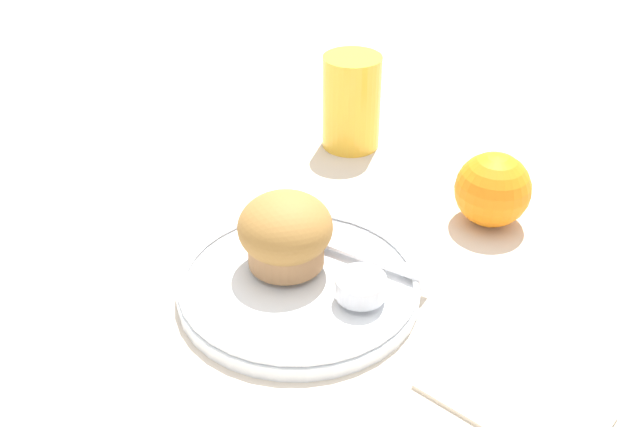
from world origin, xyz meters
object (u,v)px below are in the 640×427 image
at_px(muffin, 288,231).
at_px(orange_fruit, 493,190).
at_px(juice_glass, 351,102).
at_px(butter_knife, 353,251).

height_order(muffin, orange_fruit, muffin).
distance_m(orange_fruit, juice_glass, 0.22).
bearing_deg(butter_knife, orange_fruit, 60.61).
xyz_separation_m(muffin, orange_fruit, (0.10, 0.21, -0.01)).
bearing_deg(juice_glass, butter_knife, -51.10).
relative_size(butter_knife, orange_fruit, 1.98).
bearing_deg(orange_fruit, butter_knife, -110.34).
relative_size(butter_knife, juice_glass, 1.34).
distance_m(muffin, butter_knife, 0.07).
xyz_separation_m(butter_knife, juice_glass, (-0.16, 0.20, 0.04)).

